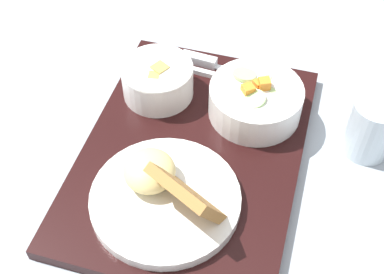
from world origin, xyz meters
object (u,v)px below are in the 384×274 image
Objects in this scene: knife at (209,63)px; bowl_salad at (256,99)px; spoon at (211,74)px; plate_main at (165,193)px; bowl_soup at (158,79)px; glass_water at (371,129)px.

bowl_salad is at bearing -37.19° from knife.
bowl_salad is 0.95× the size of spoon.
knife is at bearing 179.77° from plate_main.
bowl_salad is 0.13m from knife.
knife is at bearing 141.47° from bowl_soup.
bowl_salad reaches higher than knife.
knife is at bearing -111.93° from glass_water.
bowl_salad is 0.11m from spoon.
spoon is at bearing 127.04° from bowl_soup.
knife is (-0.28, 0.00, -0.01)m from plate_main.
plate_main is at bearing -56.67° from glass_water.
bowl_salad is at bearing -31.10° from spoon.
bowl_salad is 0.70× the size of plate_main.
glass_water is (-0.17, 0.27, 0.00)m from plate_main.
glass_water reaches higher than knife.
bowl_soup is 0.63× the size of knife.
glass_water is (0.02, 0.17, -0.01)m from bowl_salad.
bowl_soup is 0.21m from plate_main.
knife is (-0.09, -0.09, -0.02)m from bowl_salad.
bowl_salad is 0.79× the size of knife.
glass_water is at bearing -10.23° from spoon.
plate_main is 1.36× the size of spoon.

